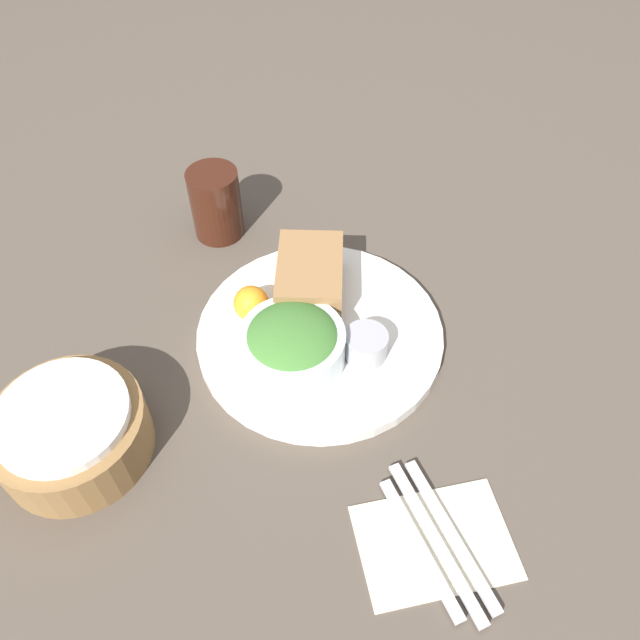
{
  "coord_description": "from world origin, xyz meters",
  "views": [
    {
      "loc": [
        -0.5,
        0.1,
        0.64
      ],
      "look_at": [
        0.0,
        0.0,
        0.04
      ],
      "focal_mm": 35.0,
      "sensor_mm": 36.0,
      "label": 1
    }
  ],
  "objects": [
    {
      "name": "bread_basket",
      "position": [
        -0.1,
        0.3,
        0.04
      ],
      "size": [
        0.17,
        0.17,
        0.08
      ],
      "color": "olive",
      "rests_on": "ground_plane"
    },
    {
      "name": "sandwich",
      "position": [
        0.06,
        -0.0,
        0.05
      ],
      "size": [
        0.14,
        0.11,
        0.06
      ],
      "color": "olive",
      "rests_on": "plate"
    },
    {
      "name": "plate",
      "position": [
        0.0,
        0.0,
        0.01
      ],
      "size": [
        0.32,
        0.32,
        0.02
      ],
      "primitive_type": "cylinder",
      "color": "white",
      "rests_on": "ground_plane"
    },
    {
      "name": "knife",
      "position": [
        -0.29,
        -0.06,
        0.01
      ],
      "size": [
        0.18,
        0.05,
        0.01
      ],
      "primitive_type": "cube",
      "rotation": [
        0.0,
        0.0,
        3.35
      ],
      "color": "silver",
      "rests_on": "napkin"
    },
    {
      "name": "fork",
      "position": [
        -0.28,
        -0.08,
        0.01
      ],
      "size": [
        0.17,
        0.05,
        0.01
      ],
      "primitive_type": "cube",
      "rotation": [
        0.0,
        0.0,
        3.35
      ],
      "color": "silver",
      "rests_on": "napkin"
    },
    {
      "name": "dressing_cup",
      "position": [
        -0.05,
        -0.05,
        0.04
      ],
      "size": [
        0.05,
        0.05,
        0.04
      ],
      "primitive_type": "cylinder",
      "color": "#99999E",
      "rests_on": "plate"
    },
    {
      "name": "napkin",
      "position": [
        -0.29,
        -0.06,
        0.0
      ],
      "size": [
        0.11,
        0.16,
        0.0
      ],
      "primitive_type": "cube",
      "color": "beige",
      "rests_on": "ground_plane"
    },
    {
      "name": "spoon",
      "position": [
        -0.29,
        -0.04,
        0.01
      ],
      "size": [
        0.16,
        0.04,
        0.01
      ],
      "primitive_type": "cube",
      "rotation": [
        0.0,
        0.0,
        3.35
      ],
      "color": "silver",
      "rests_on": "napkin"
    },
    {
      "name": "orange_wedge",
      "position": [
        0.04,
        0.08,
        0.04
      ],
      "size": [
        0.05,
        0.05,
        0.05
      ],
      "primitive_type": "sphere",
      "color": "orange",
      "rests_on": "plate"
    },
    {
      "name": "drink_glass",
      "position": [
        0.24,
        0.11,
        0.05
      ],
      "size": [
        0.07,
        0.07,
        0.11
      ],
      "primitive_type": "cylinder",
      "color": "#38190F",
      "rests_on": "ground_plane"
    },
    {
      "name": "salad_bowl",
      "position": [
        -0.04,
        0.04,
        0.05
      ],
      "size": [
        0.13,
        0.13,
        0.06
      ],
      "color": "silver",
      "rests_on": "plate"
    },
    {
      "name": "ground_plane",
      "position": [
        0.0,
        0.0,
        0.0
      ],
      "size": [
        4.0,
        4.0,
        0.0
      ],
      "primitive_type": "plane",
      "color": "#4C4238"
    }
  ]
}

